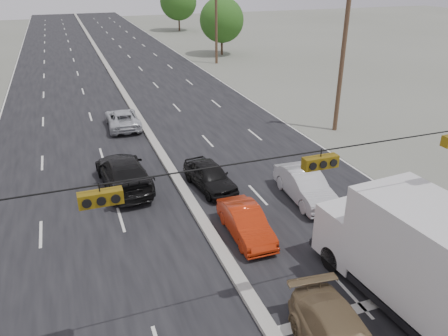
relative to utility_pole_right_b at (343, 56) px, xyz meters
The scene contains 14 objects.
ground 20.18m from the utility_pole_right_b, 129.81° to the right, with size 200.00×200.00×0.00m, color #606356.
road_surface 20.18m from the utility_pole_right_b, 129.81° to the left, with size 20.00×160.00×0.02m, color black.
center_median 20.16m from the utility_pole_right_b, 129.81° to the left, with size 0.50×160.00×0.20m, color gray.
utility_pole_right_b is the anchor object (origin of this frame).
utility_pole_right_c 25.00m from the utility_pole_right_b, 90.00° to the left, with size 1.60×0.30×10.00m.
traffic_signals 18.66m from the utility_pole_right_b, 126.50° to the right, with size 25.00×0.30×0.54m.
tree_right_mid 30.11m from the utility_pole_right_b, 85.24° to the left, with size 5.60×5.60×7.14m.
tree_right_far 55.11m from the utility_pole_right_b, 86.36° to the left, with size 6.40×6.40×8.16m.
box_truck 17.94m from the utility_pole_right_b, 115.54° to the right, with size 3.21×7.79×3.86m.
red_sedan 15.69m from the utility_pole_right_b, 137.58° to the right, with size 1.35×3.87×1.28m, color #B3260B.
queue_car_a 13.12m from the utility_pole_right_b, 154.01° to the right, with size 1.61×4.00×1.36m, color black.
queue_car_b 11.70m from the utility_pole_right_b, 131.07° to the right, with size 1.54×4.41×1.45m, color #BBBBBD.
oncoming_near 16.26m from the utility_pole_right_b, 166.18° to the right, with size 2.26×5.55×1.61m, color black.
oncoming_far 15.65m from the utility_pole_right_b, 157.92° to the left, with size 2.14×4.64×1.29m, color #B2B6BA.
Camera 1 is at (-4.91, -9.54, 10.42)m, focal length 35.00 mm.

